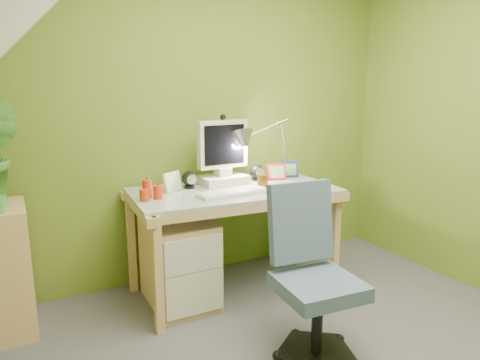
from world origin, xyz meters
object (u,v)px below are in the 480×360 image
monitor (223,150)px  side_ledge (4,270)px  desk_lamp (276,136)px  task_chair (319,286)px  desk (234,240)px  radiator (300,237)px

monitor → side_ledge: 1.57m
desk_lamp → task_chair: size_ratio=0.77×
side_ledge → task_chair: (1.46, -1.09, 0.03)m
desk → radiator: (0.78, 0.28, -0.19)m
desk → side_ledge: bearing=178.2°
desk → task_chair: bearing=-85.4°
monitor → task_chair: 1.26m
desk → desk_lamp: desk_lamp is taller
task_chair → radiator: (0.76, 1.22, -0.24)m
radiator → desk_lamp: bearing=-159.0°
desk_lamp → side_ledge: bearing=175.7°
desk_lamp → side_ledge: (-1.90, -0.04, -0.69)m
task_chair → radiator: size_ratio=2.34×
desk_lamp → task_chair: (-0.44, -1.12, -0.65)m
side_ledge → task_chair: 1.82m
monitor → task_chair: bearing=-92.9°
monitor → task_chair: monitor is taller
monitor → side_ledge: monitor is taller
monitor → desk_lamp: desk_lamp is taller
monitor → side_ledge: bearing=177.9°
side_ledge → task_chair: bearing=-36.5°
desk_lamp → radiator: bearing=11.5°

